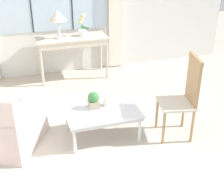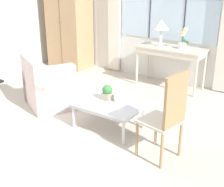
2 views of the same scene
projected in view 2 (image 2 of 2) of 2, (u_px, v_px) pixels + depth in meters
The scene contains 11 objects.
ground_plane at pixel (69, 138), 4.32m from camera, with size 14.00×14.00×0.00m, color #BCB2A3.
wall_back_windowed at pixel (168, 11), 6.12m from camera, with size 7.20×0.14×2.80m.
armoire at pixel (69, 19), 7.11m from camera, with size 1.01×0.66×2.24m.
console_table at pixel (171, 52), 5.96m from camera, with size 1.29×0.55×0.80m.
table_lamp at pixel (161, 26), 5.89m from camera, with size 0.31×0.31×0.50m.
potted_orchid at pixel (183, 40), 5.78m from camera, with size 0.20×0.16×0.40m.
armchair_upholstered at pixel (54, 89), 5.32m from camera, with size 1.17×1.21×0.87m.
side_chair_wooden at pixel (168, 113), 3.63m from camera, with size 0.52×0.52×1.13m.
coffee_table at pixel (109, 106), 4.48m from camera, with size 0.96×0.65×0.40m.
potted_plant_small at pixel (107, 92), 4.54m from camera, with size 0.15×0.15×0.23m.
pillar_candle at pixel (118, 98), 4.47m from camera, with size 0.13×0.13×0.15m.
Camera 2 is at (2.61, -2.79, 2.19)m, focal length 50.00 mm.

